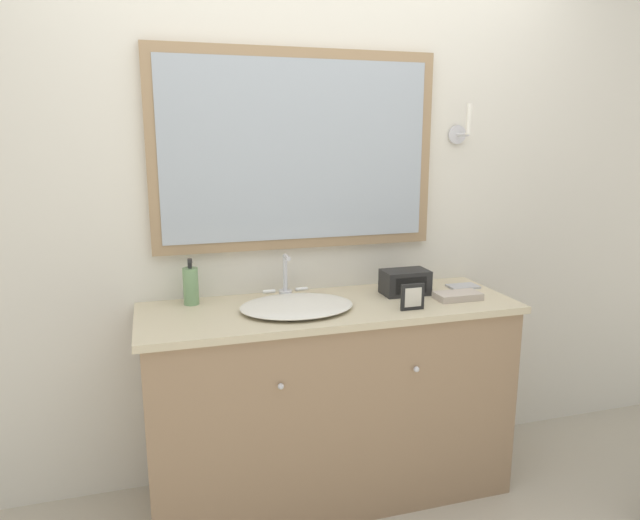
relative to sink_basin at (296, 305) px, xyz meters
The scene contains 8 objects.
wall_back 0.52m from the sink_basin, 64.51° to the left, with size 8.00×0.18×2.55m.
vanity_counter 0.49m from the sink_basin, ahead, with size 1.62×0.56×0.89m.
sink_basin is the anchor object (origin of this frame).
soap_bottle 0.46m from the sink_basin, 154.11° to the left, with size 0.07×0.07×0.20m.
appliance_box 0.54m from the sink_basin, ahead, with size 0.21×0.13×0.11m.
picture_frame 0.48m from the sink_basin, 17.63° to the right, with size 0.10×0.01×0.11m.
hand_towel_near_sink 0.73m from the sink_basin, ahead, with size 0.20×0.11×0.03m.
metal_tray 0.86m from the sink_basin, ahead, with size 0.14×0.09×0.01m.
Camera 1 is at (-0.71, -1.95, 1.60)m, focal length 32.00 mm.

